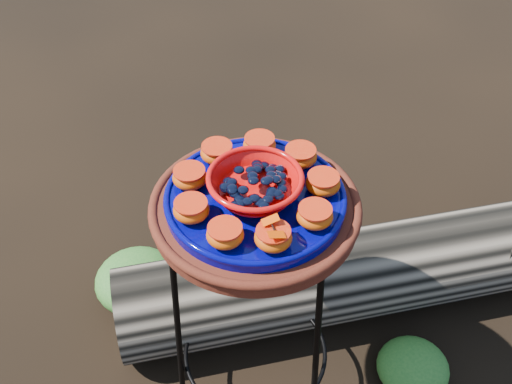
% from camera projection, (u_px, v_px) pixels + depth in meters
% --- Properties ---
extents(ground, '(60.00, 60.00, 0.00)m').
position_uv_depth(ground, '(255.00, 379.00, 1.93)').
color(ground, black).
extents(plant_stand, '(0.44, 0.44, 0.70)m').
position_uv_depth(plant_stand, '(255.00, 309.00, 1.69)').
color(plant_stand, black).
rests_on(plant_stand, ground).
extents(terracotta_saucer, '(0.46, 0.46, 0.04)m').
position_uv_depth(terracotta_saucer, '(255.00, 210.00, 1.43)').
color(terracotta_saucer, '#3E0F0C').
rests_on(terracotta_saucer, plant_stand).
extents(cobalt_plate, '(0.40, 0.40, 0.03)m').
position_uv_depth(cobalt_plate, '(255.00, 200.00, 1.41)').
color(cobalt_plate, '#00003D').
rests_on(cobalt_plate, terracotta_saucer).
extents(red_bowl, '(0.20, 0.20, 0.06)m').
position_uv_depth(red_bowl, '(255.00, 186.00, 1.38)').
color(red_bowl, red).
rests_on(red_bowl, cobalt_plate).
extents(glass_gems, '(0.15, 0.15, 0.03)m').
position_uv_depth(glass_gems, '(255.00, 172.00, 1.36)').
color(glass_gems, black).
rests_on(glass_gems, red_bowl).
extents(orange_half_0, '(0.08, 0.08, 0.04)m').
position_uv_depth(orange_half_0, '(273.00, 238.00, 1.28)').
color(orange_half_0, '#AA3E0A').
rests_on(orange_half_0, cobalt_plate).
extents(orange_half_1, '(0.08, 0.08, 0.04)m').
position_uv_depth(orange_half_1, '(315.00, 216.00, 1.33)').
color(orange_half_1, '#AA3E0A').
rests_on(orange_half_1, cobalt_plate).
extents(orange_half_2, '(0.08, 0.08, 0.04)m').
position_uv_depth(orange_half_2, '(323.00, 183.00, 1.40)').
color(orange_half_2, '#AA3E0A').
rests_on(orange_half_2, cobalt_plate).
extents(orange_half_3, '(0.08, 0.08, 0.04)m').
position_uv_depth(orange_half_3, '(300.00, 156.00, 1.47)').
color(orange_half_3, '#AA3E0A').
rests_on(orange_half_3, cobalt_plate).
extents(orange_half_4, '(0.08, 0.08, 0.04)m').
position_uv_depth(orange_half_4, '(260.00, 145.00, 1.50)').
color(orange_half_4, '#AA3E0A').
rests_on(orange_half_4, cobalt_plate).
extents(orange_half_5, '(0.08, 0.08, 0.04)m').
position_uv_depth(orange_half_5, '(217.00, 153.00, 1.48)').
color(orange_half_5, '#AA3E0A').
rests_on(orange_half_5, cobalt_plate).
extents(orange_half_6, '(0.08, 0.08, 0.04)m').
position_uv_depth(orange_half_6, '(190.00, 177.00, 1.41)').
color(orange_half_6, '#AA3E0A').
rests_on(orange_half_6, cobalt_plate).
extents(orange_half_7, '(0.08, 0.08, 0.04)m').
position_uv_depth(orange_half_7, '(191.00, 210.00, 1.34)').
color(orange_half_7, '#AA3E0A').
rests_on(orange_half_7, cobalt_plate).
extents(orange_half_8, '(0.08, 0.08, 0.04)m').
position_uv_depth(orange_half_8, '(225.00, 235.00, 1.29)').
color(orange_half_8, '#AA3E0A').
rests_on(orange_half_8, cobalt_plate).
extents(butterfly, '(0.09, 0.08, 0.01)m').
position_uv_depth(butterfly, '(273.00, 228.00, 1.26)').
color(butterfly, '#DF3C00').
rests_on(butterfly, orange_half_0).
extents(driftwood_log, '(1.56, 1.05, 0.29)m').
position_uv_depth(driftwood_log, '(362.00, 272.00, 2.04)').
color(driftwood_log, black).
rests_on(driftwood_log, ground).
extents(foliage_left, '(0.28, 0.28, 0.14)m').
position_uv_depth(foliage_left, '(137.00, 279.00, 2.12)').
color(foliage_left, '#20551C').
rests_on(foliage_left, ground).
extents(foliage_right, '(0.21, 0.21, 0.11)m').
position_uv_depth(foliage_right, '(413.00, 367.00, 1.90)').
color(foliage_right, '#20551C').
rests_on(foliage_right, ground).
extents(foliage_back, '(0.35, 0.35, 0.17)m').
position_uv_depth(foliage_back, '(264.00, 248.00, 2.19)').
color(foliage_back, '#20551C').
rests_on(foliage_back, ground).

